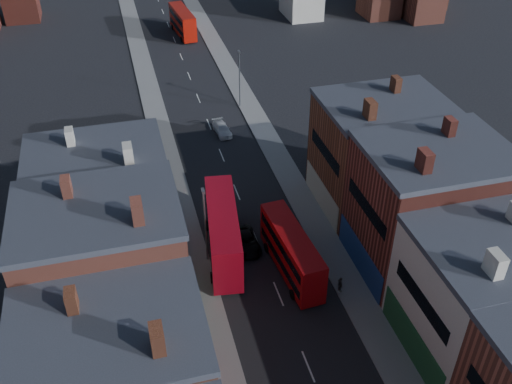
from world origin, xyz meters
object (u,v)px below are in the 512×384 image
bus_2 (183,22)px  ped_3 (340,284)px  bus_0 (223,231)px  car_3 (222,129)px  bus_1 (292,251)px  car_2 (246,241)px

bus_2 → ped_3: 67.20m
bus_0 → bus_2: 59.72m
bus_0 → car_3: bus_0 is taller
bus_1 → ped_3: 5.19m
bus_2 → ped_3: size_ratio=6.77×
bus_0 → car_2: bearing=17.8°
bus_2 → car_3: (-0.77, -36.70, -1.81)m
car_2 → bus_0: bearing=-170.7°
car_3 → ped_3: bearing=-87.6°
bus_1 → ped_3: bearing=-52.2°
bus_2 → car_3: 36.76m
bus_2 → ped_3: (3.33, -67.10, -1.53)m
bus_0 → car_3: (4.70, 22.77, -2.11)m
car_2 → ped_3: bearing=-51.7°
bus_1 → car_2: bearing=121.4°
bus_2 → ped_3: bearing=-92.7°
bus_0 → ped_3: bearing=-33.1°
car_3 → ped_3: size_ratio=2.72×
bus_0 → bus_1: bus_0 is taller
car_3 → car_2: bearing=-101.4°
car_3 → ped_3: 30.68m
bus_1 → ped_3: size_ratio=6.60×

